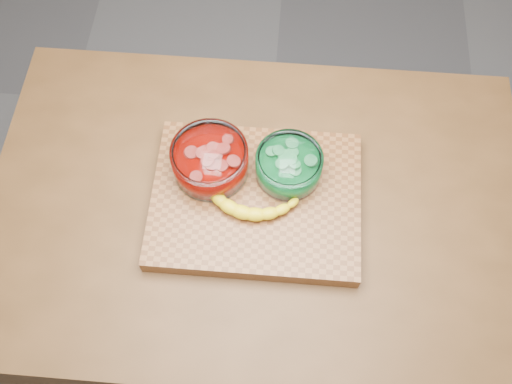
{
  "coord_description": "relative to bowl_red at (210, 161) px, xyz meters",
  "views": [
    {
      "loc": [
        0.04,
        -0.54,
        2.04
      ],
      "look_at": [
        0.0,
        0.0,
        0.96
      ],
      "focal_mm": 40.0,
      "sensor_mm": 36.0,
      "label": 1
    }
  ],
  "objects": [
    {
      "name": "ground",
      "position": [
        0.1,
        -0.06,
        -0.98
      ],
      "size": [
        3.5,
        3.5,
        0.0
      ],
      "primitive_type": "plane",
      "color": "#55565A",
      "rests_on": "ground"
    },
    {
      "name": "bowl_green",
      "position": [
        0.17,
        0.0,
        -0.0
      ],
      "size": [
        0.14,
        0.14,
        0.07
      ],
      "color": "white",
      "rests_on": "cutting_board"
    },
    {
      "name": "banana",
      "position": [
        0.09,
        -0.07,
        -0.02
      ],
      "size": [
        0.24,
        0.13,
        0.03
      ],
      "primitive_type": null,
      "color": "yellow",
      "rests_on": "cutting_board"
    },
    {
      "name": "counter",
      "position": [
        0.1,
        -0.06,
        -0.53
      ],
      "size": [
        1.2,
        0.8,
        0.9
      ],
      "primitive_type": "cube",
      "color": "#4E3117",
      "rests_on": "ground"
    },
    {
      "name": "bowl_red",
      "position": [
        0.0,
        0.0,
        0.0
      ],
      "size": [
        0.17,
        0.17,
        0.08
      ],
      "color": "white",
      "rests_on": "cutting_board"
    },
    {
      "name": "cutting_board",
      "position": [
        0.1,
        -0.06,
        -0.06
      ],
      "size": [
        0.45,
        0.35,
        0.04
      ],
      "primitive_type": "cube",
      "color": "brown",
      "rests_on": "counter"
    }
  ]
}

